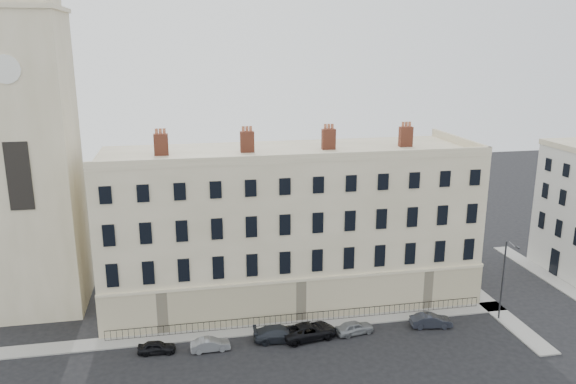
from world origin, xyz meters
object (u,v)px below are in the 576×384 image
(car_a, at_px, (157,347))
(streetlamp, at_px, (504,277))
(car_d, at_px, (309,331))
(car_e, at_px, (355,327))
(car_c, at_px, (279,334))
(car_f, at_px, (431,321))
(car_b, at_px, (210,345))

(car_a, bearing_deg, streetlamp, -86.40)
(car_d, xyz_separation_m, car_e, (4.15, 0.00, -0.09))
(car_e, bearing_deg, car_c, 79.39)
(car_c, bearing_deg, streetlamp, -86.88)
(car_f, bearing_deg, car_e, 96.43)
(car_a, height_order, streetlamp, streetlamp)
(car_c, bearing_deg, car_f, -87.41)
(streetlamp, bearing_deg, car_e, -168.01)
(car_f, bearing_deg, car_b, 98.41)
(car_a, relative_size, car_f, 0.83)
(car_a, distance_m, car_d, 13.04)
(car_c, xyz_separation_m, car_e, (6.78, -0.08, -0.07))
(car_c, height_order, car_e, car_c)
(car_e, xyz_separation_m, streetlamp, (14.14, -0.09, 3.71))
(car_a, height_order, car_b, car_b)
(streetlamp, bearing_deg, car_d, -167.92)
(car_f, bearing_deg, car_c, 96.72)
(car_a, bearing_deg, car_c, -85.94)
(car_c, bearing_deg, car_a, 93.80)
(car_b, bearing_deg, streetlamp, -91.56)
(streetlamp, bearing_deg, car_b, -166.97)
(car_b, distance_m, streetlamp, 27.18)
(car_b, relative_size, car_e, 0.95)
(car_b, distance_m, car_f, 19.98)
(car_d, xyz_separation_m, car_f, (11.35, -0.16, -0.07))
(car_a, distance_m, car_e, 17.19)
(car_c, height_order, car_f, car_c)
(car_c, relative_size, streetlamp, 0.59)
(car_d, relative_size, streetlamp, 0.64)
(car_a, relative_size, car_e, 0.90)
(car_d, bearing_deg, car_f, -100.07)
(car_c, distance_m, car_e, 6.78)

